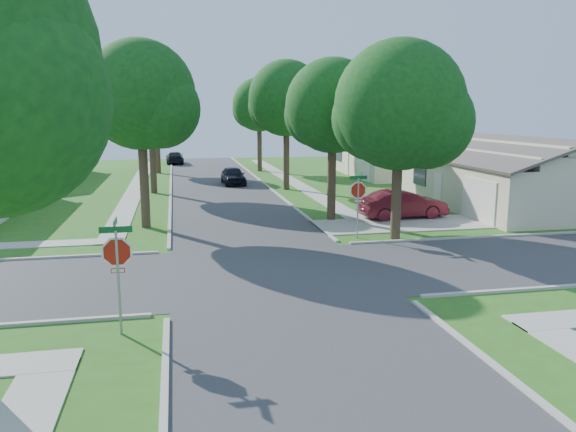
# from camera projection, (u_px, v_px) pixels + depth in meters

# --- Properties ---
(ground) EXTENTS (100.00, 100.00, 0.00)m
(ground) POSITION_uv_depth(u_px,v_px,m) (272.00, 273.00, 19.74)
(ground) COLOR #2F5D19
(ground) RESTS_ON ground
(road_ns) EXTENTS (7.00, 100.00, 0.02)m
(road_ns) POSITION_uv_depth(u_px,v_px,m) (272.00, 272.00, 19.74)
(road_ns) COLOR #333335
(road_ns) RESTS_ON ground
(sidewalk_ne) EXTENTS (1.20, 40.00, 0.04)m
(sidewalk_ne) POSITION_uv_depth(u_px,v_px,m) (291.00, 180.00, 45.98)
(sidewalk_ne) COLOR #9E9B91
(sidewalk_ne) RESTS_ON ground
(sidewalk_nw) EXTENTS (1.20, 40.00, 0.04)m
(sidewalk_nw) POSITION_uv_depth(u_px,v_px,m) (138.00, 184.00, 43.61)
(sidewalk_nw) COLOR #9E9B91
(sidewalk_nw) RESTS_ON ground
(driveway) EXTENTS (8.80, 3.60, 0.05)m
(driveway) POSITION_uv_depth(u_px,v_px,m) (403.00, 224.00, 28.12)
(driveway) COLOR #9E9B91
(driveway) RESTS_ON ground
(stop_sign_sw) EXTENTS (1.05, 0.80, 2.98)m
(stop_sign_sw) POSITION_uv_depth(u_px,v_px,m) (117.00, 257.00, 13.93)
(stop_sign_sw) COLOR gray
(stop_sign_sw) RESTS_ON ground
(stop_sign_ne) EXTENTS (1.05, 0.80, 2.98)m
(stop_sign_ne) POSITION_uv_depth(u_px,v_px,m) (358.00, 193.00, 24.81)
(stop_sign_ne) COLOR gray
(stop_sign_ne) RESTS_ON ground
(tree_e_near) EXTENTS (4.97, 4.80, 8.28)m
(tree_e_near) POSITION_uv_depth(u_px,v_px,m) (334.00, 110.00, 28.31)
(tree_e_near) COLOR #38281C
(tree_e_near) RESTS_ON ground
(tree_e_mid) EXTENTS (5.59, 5.40, 9.21)m
(tree_e_mid) POSITION_uv_depth(u_px,v_px,m) (287.00, 102.00, 39.76)
(tree_e_mid) COLOR #38281C
(tree_e_mid) RESTS_ON ground
(tree_e_far) EXTENTS (5.17, 5.00, 8.72)m
(tree_e_far) POSITION_uv_depth(u_px,v_px,m) (260.00, 107.00, 52.34)
(tree_e_far) COLOR #38281C
(tree_e_far) RESTS_ON ground
(tree_w_near) EXTENTS (5.38, 5.20, 8.97)m
(tree_w_near) POSITION_uv_depth(u_px,v_px,m) (142.00, 100.00, 26.40)
(tree_w_near) COLOR #38281C
(tree_w_near) RESTS_ON ground
(tree_w_mid) EXTENTS (5.80, 5.60, 9.56)m
(tree_w_mid) POSITION_uv_depth(u_px,v_px,m) (151.00, 98.00, 37.89)
(tree_w_mid) COLOR #38281C
(tree_w_mid) RESTS_ON ground
(tree_w_far) EXTENTS (4.76, 4.60, 8.04)m
(tree_w_far) POSITION_uv_depth(u_px,v_px,m) (157.00, 112.00, 50.60)
(tree_w_far) COLOR #38281C
(tree_w_far) RESTS_ON ground
(tree_ne_corner) EXTENTS (5.80, 5.60, 8.66)m
(tree_ne_corner) POSITION_uv_depth(u_px,v_px,m) (401.00, 111.00, 24.01)
(tree_ne_corner) COLOR #38281C
(tree_ne_corner) RESTS_ON ground
(house_ne_near) EXTENTS (8.42, 13.60, 4.23)m
(house_ne_near) POSITION_uv_depth(u_px,v_px,m) (506.00, 181.00, 33.17)
(house_ne_near) COLOR #C2B799
(house_ne_near) RESTS_ON ground
(house_ne_far) EXTENTS (8.42, 13.60, 4.23)m
(house_ne_far) POSITION_uv_depth(u_px,v_px,m) (392.00, 157.00, 50.52)
(house_ne_far) COLOR #C2B799
(house_ne_far) RESTS_ON ground
(house_nw_far) EXTENTS (8.42, 13.60, 4.23)m
(house_nw_far) POSITION_uv_depth(u_px,v_px,m) (20.00, 161.00, 47.19)
(house_nw_far) COLOR #C2B799
(house_nw_far) RESTS_ON ground
(car_driveway) EXTENTS (4.70, 1.88, 1.52)m
(car_driveway) POSITION_uv_depth(u_px,v_px,m) (403.00, 204.00, 29.65)
(car_driveway) COLOR #4B0F18
(car_driveway) RESTS_ON ground
(car_curb_east) EXTENTS (1.80, 4.10, 1.37)m
(car_curb_east) POSITION_uv_depth(u_px,v_px,m) (233.00, 176.00, 43.56)
(car_curb_east) COLOR black
(car_curb_east) RESTS_ON ground
(car_curb_west) EXTENTS (1.92, 4.52, 1.30)m
(car_curb_west) POSITION_uv_depth(u_px,v_px,m) (175.00, 158.00, 60.78)
(car_curb_west) COLOR black
(car_curb_west) RESTS_ON ground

